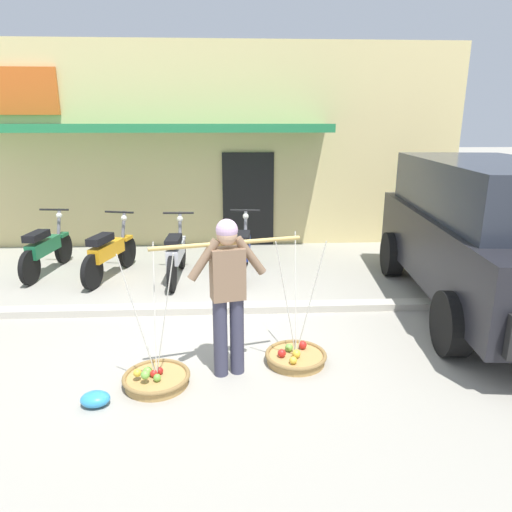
% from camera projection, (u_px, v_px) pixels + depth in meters
% --- Properties ---
extents(ground_plane, '(90.00, 90.00, 0.00)m').
position_uv_depth(ground_plane, '(225.00, 333.00, 5.92)').
color(ground_plane, '#9E998C').
extents(sidewalk_curb, '(20.00, 0.24, 0.10)m').
position_uv_depth(sidewalk_curb, '(226.00, 308.00, 6.58)').
color(sidewalk_curb, '#BAB4A5').
rests_on(sidewalk_curb, ground).
extents(fruit_vendor, '(1.51, 0.43, 1.70)m').
position_uv_depth(fruit_vendor, '(228.00, 288.00, 4.70)').
color(fruit_vendor, '#38384C').
rests_on(fruit_vendor, ground).
extents(fruit_basket_left_side, '(0.69, 0.69, 1.45)m').
position_uv_depth(fruit_basket_left_side, '(156.00, 378.00, 4.73)').
color(fruit_basket_left_side, '#B2894C').
rests_on(fruit_basket_left_side, ground).
extents(fruit_basket_right_side, '(0.69, 0.69, 1.45)m').
position_uv_depth(fruit_basket_right_side, '(296.00, 356.00, 5.18)').
color(fruit_basket_right_side, '#B2894C').
rests_on(fruit_basket_right_side, ground).
extents(motorcycle_nearest_shop, '(0.54, 1.82, 1.09)m').
position_uv_depth(motorcycle_nearest_shop, '(46.00, 249.00, 8.13)').
color(motorcycle_nearest_shop, black).
rests_on(motorcycle_nearest_shop, ground).
extents(motorcycle_second_in_row, '(0.63, 1.79, 1.09)m').
position_uv_depth(motorcycle_second_in_row, '(109.00, 253.00, 7.90)').
color(motorcycle_second_in_row, black).
rests_on(motorcycle_second_in_row, ground).
extents(motorcycle_third_in_row, '(0.54, 1.82, 1.09)m').
position_uv_depth(motorcycle_third_in_row, '(176.00, 254.00, 7.82)').
color(motorcycle_third_in_row, black).
rests_on(motorcycle_third_in_row, ground).
extents(motorcycle_end_of_row, '(0.54, 1.82, 1.09)m').
position_uv_depth(motorcycle_end_of_row, '(244.00, 250.00, 8.06)').
color(motorcycle_end_of_row, black).
rests_on(motorcycle_end_of_row, ground).
extents(parked_truck, '(2.52, 4.96, 2.10)m').
position_uv_depth(parked_truck, '(488.00, 231.00, 6.47)').
color(parked_truck, black).
rests_on(parked_truck, ground).
extents(storefront_building, '(13.00, 6.00, 4.20)m').
position_uv_depth(storefront_building, '(170.00, 143.00, 11.95)').
color(storefront_building, '#DBC684').
rests_on(storefront_building, ground).
extents(plastic_litter_bag, '(0.28, 0.22, 0.14)m').
position_uv_depth(plastic_litter_bag, '(95.00, 399.00, 4.38)').
color(plastic_litter_bag, '#3393D1').
rests_on(plastic_litter_bag, ground).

